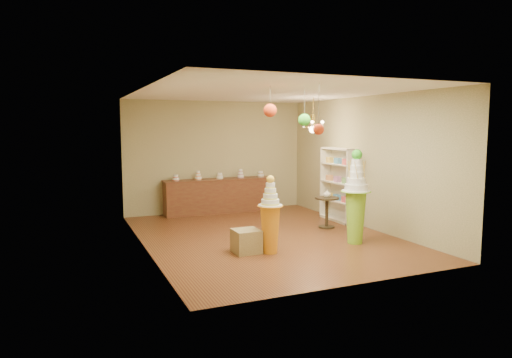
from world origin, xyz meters
name	(u,v)px	position (x,y,z in m)	size (l,w,h in m)	color
floor	(265,236)	(0.00, 0.00, 0.00)	(6.50, 6.50, 0.00)	#5A2F18
ceiling	(265,93)	(0.00, 0.00, 3.00)	(6.50, 6.50, 0.00)	white
wall_back	(216,157)	(0.00, 3.25, 1.50)	(5.00, 0.04, 3.00)	tan
wall_front	(359,183)	(0.00, -3.25, 1.50)	(5.00, 0.04, 3.00)	tan
wall_left	(143,170)	(-2.50, 0.00, 1.50)	(0.04, 6.50, 3.00)	tan
wall_right	(364,162)	(2.50, 0.00, 1.50)	(0.04, 6.50, 3.00)	tan
pedestal_green	(356,205)	(1.41, -1.23, 0.77)	(0.63, 0.63, 1.87)	#82C52B
pedestal_orange	(270,222)	(-0.44, -1.20, 0.57)	(0.56, 0.56, 1.43)	orange
burlap_riser	(246,241)	(-0.84, -1.01, 0.21)	(0.47, 0.47, 0.43)	#928050
sideboard	(220,195)	(0.00, 2.97, 0.48)	(3.04, 0.54, 1.16)	#5B301C
shelving_unit	(338,184)	(2.34, 0.80, 0.90)	(0.33, 1.20, 1.80)	silver
round_table	(327,208)	(1.64, 0.21, 0.46)	(0.59, 0.59, 0.71)	black
vase	(327,194)	(1.64, 0.21, 0.79)	(0.17, 0.17, 0.18)	silver
pom_red_left	(270,110)	(-0.58, -1.47, 2.58)	(0.23, 0.23, 0.53)	#423D30
pom_green_mid	(304,120)	(0.07, -1.51, 2.42)	(0.22, 0.22, 0.68)	#423D30
pom_red_right	(318,129)	(-0.18, -2.41, 2.26)	(0.17, 0.17, 0.83)	#423D30
chandelier	(313,127)	(1.64, 0.87, 2.30)	(0.64, 0.64, 0.85)	gold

